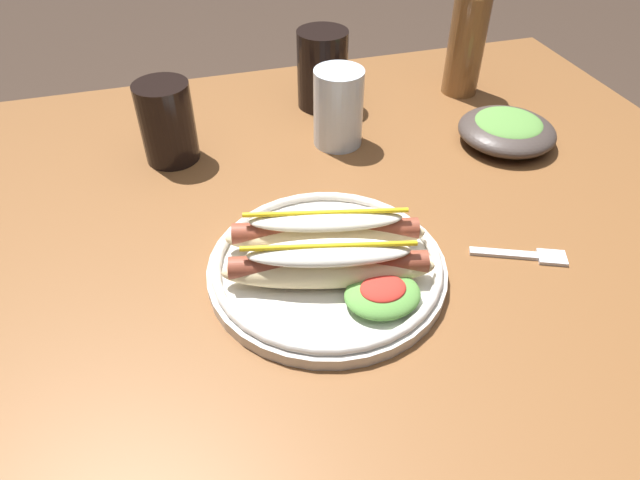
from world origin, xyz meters
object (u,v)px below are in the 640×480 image
Objects in this scene: glass_bottle at (467,40)px; side_bowl at (507,129)px; hot_dog_plate at (329,260)px; soda_cup at (167,122)px; fork at (526,255)px; extra_cup at (322,69)px; water_cup at (338,108)px.

side_bowl is at bearing -94.15° from glass_bottle.
hot_dog_plate is at bearing -133.04° from glass_bottle.
soda_cup is 0.54m from side_bowl.
fork is (0.25, -0.04, -0.02)m from hot_dog_plate.
side_bowl is (0.37, 0.22, -0.00)m from hot_dog_plate.
extra_cup is 0.27m from glass_bottle.
extra_cup is at bearing 74.57° from hot_dog_plate.
fork is at bearing -8.70° from hot_dog_plate.
water_cup is at bearing -6.13° from soda_cup.
soda_cup reaches higher than fork.
hot_dog_plate is at bearing -165.32° from fork.
soda_cup is 0.30m from extra_cup.
side_bowl is (0.25, -0.21, -0.04)m from extra_cup.
side_bowl is (0.52, -0.11, -0.04)m from soda_cup.
hot_dog_plate is at bearing -109.54° from water_cup.
water_cup is at bearing -157.91° from glass_bottle.
soda_cup reaches higher than hot_dog_plate.
fork is 0.48× the size of glass_bottle.
hot_dog_plate is at bearing -64.04° from soda_cup.
extra_cup is (0.12, 0.43, 0.04)m from hot_dog_plate.
glass_bottle is at bearing 97.04° from fork.
hot_dog_plate is 1.86× the size of side_bowl.
hot_dog_plate reaches higher than side_bowl.
water_cup is 0.51× the size of glass_bottle.
soda_cup is at bearing 115.96° from hot_dog_plate.
extra_cup is at bearing 20.82° from soda_cup.
glass_bottle is at bearing 22.09° from water_cup.
fork is 0.95× the size of water_cup.
glass_bottle reaches higher than soda_cup.
hot_dog_plate is 1.19× the size of glass_bottle.
soda_cup is at bearing 161.76° from fork.
side_bowl is at bearing -11.54° from soda_cup.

